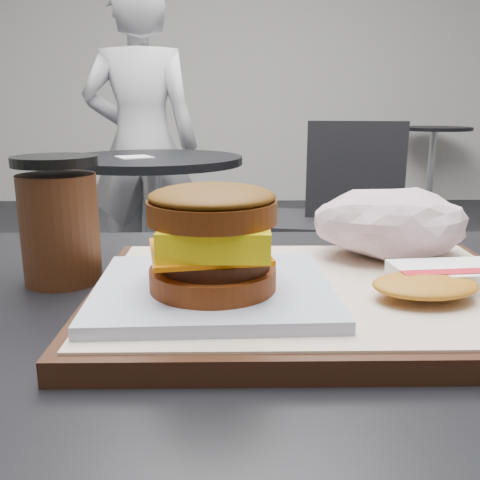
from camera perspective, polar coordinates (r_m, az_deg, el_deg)
name	(u,v)px	position (r m, az deg, el deg)	size (l,w,h in m)	color
serving_tray	(312,295)	(0.47, 7.70, -5.84)	(0.38, 0.28, 0.02)	black
breakfast_sandwich	(213,251)	(0.42, -2.86, -1.20)	(0.20, 0.18, 0.09)	silver
hash_brown	(438,280)	(0.47, 20.33, -4.06)	(0.12, 0.10, 0.02)	white
crumpled_wrapper	(391,223)	(0.57, 15.78, 1.80)	(0.16, 0.12, 0.07)	silver
coffee_cup	(60,223)	(0.55, -18.68, 1.75)	(0.08, 0.08, 0.12)	#3D1D0E
neighbor_table	(153,208)	(2.13, -9.23, 3.44)	(0.70, 0.70, 0.75)	black
napkin	(134,157)	(2.07, -11.21, 8.68)	(0.12, 0.12, 0.00)	white
neighbor_chair	(324,211)	(2.27, 8.97, 3.05)	(0.64, 0.49, 0.88)	#B0B1B6
patron	(142,146)	(2.64, -10.40, 9.80)	(0.55, 0.36, 1.50)	silver
bg_table_far	(433,148)	(5.27, 19.86, 9.24)	(0.66, 0.66, 0.75)	black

